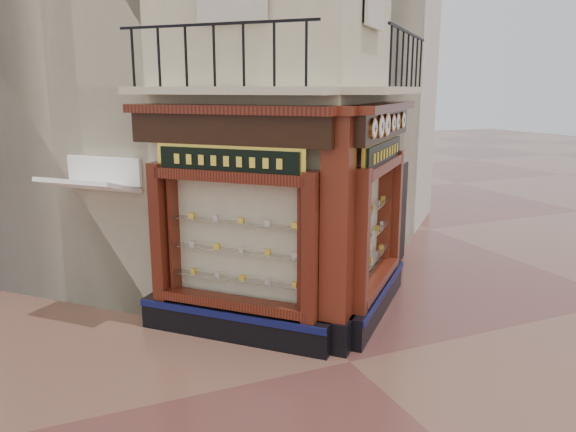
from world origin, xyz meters
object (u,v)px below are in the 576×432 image
corner_pilaster (337,236)px  clock_e (397,122)px  clock_a (373,128)px  signboard_left (228,161)px  clock_f (403,120)px  clock_b (380,126)px  signboard_right (383,153)px  clock_c (387,125)px  clock_d (393,123)px  awning (99,320)px

corner_pilaster → clock_e: 2.94m
clock_a → signboard_left: (-2.07, 1.01, -0.52)m
clock_a → clock_f: size_ratio=1.02×
clock_b → signboard_left: 2.56m
clock_b → signboard_right: 0.97m
clock_e → corner_pilaster: bearing=169.8°
clock_f → clock_a: bearing=-180.0°
signboard_left → corner_pilaster: bearing=-169.8°
signboard_right → corner_pilaster: bearing=169.8°
clock_c → clock_d: clock_c is taller
corner_pilaster → clock_e: bearing=-10.2°
clock_c → clock_f: bearing=0.0°
awning → signboard_left: 4.12m
clock_d → awning: (-5.19, 1.71, -3.62)m
signboard_right → clock_a: bearing=-175.2°
clock_f → clock_d: bearing=180.0°
clock_b → clock_c: bearing=0.0°
corner_pilaster → signboard_left: size_ratio=2.07×
clock_b → signboard_left: size_ratio=0.20×
clock_d → signboard_right: bearing=152.2°
corner_pilaster → awning: size_ratio=2.48×
clock_e → signboard_left: (-3.44, -0.36, -0.52)m
clock_d → clock_f: (0.70, 0.70, 0.00)m
clock_e → awning: 6.72m
clock_e → clock_f: bearing=-0.0°
clock_c → signboard_right: bearing=18.7°
clock_b → clock_f: clock_b is taller
awning → clock_b: bearing=-163.6°
clock_d → signboard_right: (-0.23, -0.07, -0.52)m
clock_f → signboard_right: clock_f is taller
clock_a → signboard_right: (0.85, 1.01, -0.52)m
awning → signboard_left: size_ratio=0.83×
clock_f → corner_pilaster: bearing=171.8°
awning → signboard_right: signboard_right is taller
corner_pilaster → signboard_left: 2.12m
clock_c → awning: 6.37m
clock_d → signboard_right: 0.57m
awning → clock_d: bearing=-153.2°
clock_f → signboard_right: size_ratio=0.16×
clock_a → signboard_right: bearing=4.8°
awning → clock_e: bearing=-149.5°
clock_e → signboard_left: 3.50m
signboard_right → clock_b: bearing=-172.3°
corner_pilaster → clock_a: corner_pilaster is taller
corner_pilaster → clock_d: bearing=-12.3°
clock_a → clock_c: bearing=0.0°
awning → signboard_right: (4.96, -1.78, 3.10)m
corner_pilaster → awning: (-3.50, 2.79, -1.95)m
clock_b → signboard_right: size_ratio=0.19×
corner_pilaster → signboard_right: size_ratio=1.95×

